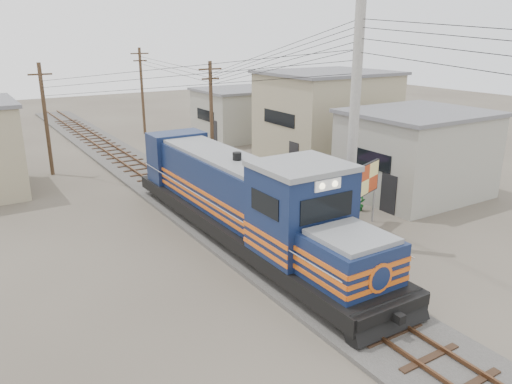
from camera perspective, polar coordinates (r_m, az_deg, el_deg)
ground at (r=20.25m, az=1.87°, el=-7.71°), size 120.00×120.00×0.00m
ballast at (r=28.50m, az=-9.34°, el=-0.11°), size 3.60×70.00×0.16m
track at (r=28.44m, az=-9.36°, el=0.24°), size 1.15×70.00×0.12m
locomotive at (r=21.23m, az=-1.27°, el=-1.12°), size 3.15×17.18×4.26m
utility_pole_main at (r=20.42m, az=11.07°, el=6.98°), size 0.40×0.40×10.00m
wooden_pole_mid at (r=33.05m, az=-5.12°, el=8.93°), size 1.60×0.24×7.00m
wooden_pole_far at (r=45.95m, az=-12.90°, el=11.35°), size 1.60×0.24×7.50m
wooden_pole_left at (r=33.95m, az=-22.92°, el=7.85°), size 1.60×0.24×7.00m
power_lines at (r=25.74m, az=-9.14°, el=15.00°), size 9.65×19.00×3.30m
shophouse_front at (r=29.01m, az=17.78°, el=4.26°), size 7.35×6.30×4.70m
shophouse_mid at (r=35.85m, az=8.00°, el=8.60°), size 8.40×7.35×6.20m
shophouse_back at (r=43.30m, az=-2.18°, el=8.97°), size 6.30×6.30×4.20m
billboard at (r=23.36m, az=12.69°, el=1.33°), size 1.91×0.83×3.09m
market_umbrella at (r=26.57m, az=4.86°, el=2.82°), size 2.57×2.57×2.15m
vendor at (r=29.21m, az=7.34°, el=1.92°), size 0.70×0.63×1.62m
plant_nursery at (r=25.57m, az=8.19°, el=-1.16°), size 3.40×3.02×1.13m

